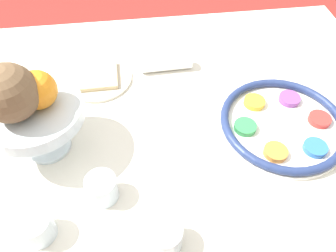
{
  "coord_description": "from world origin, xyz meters",
  "views": [
    {
      "loc": [
        0.07,
        0.55,
        1.35
      ],
      "look_at": [
        0.0,
        0.07,
        0.78
      ],
      "focal_mm": 35.0,
      "sensor_mm": 36.0,
      "label": 1
    }
  ],
  "objects_px": {
    "seder_plate": "(282,123)",
    "cup_mid": "(36,228)",
    "coconut": "(8,93)",
    "fruit_stand": "(35,116)",
    "cup_far": "(102,188)",
    "bread_plate": "(98,78)",
    "orange_fruit": "(37,90)",
    "napkin_roll": "(166,63)",
    "cup_near": "(165,237)"
  },
  "relations": [
    {
      "from": "seder_plate",
      "to": "cup_mid",
      "type": "height_order",
      "value": "cup_mid"
    },
    {
      "from": "coconut",
      "to": "cup_mid",
      "type": "height_order",
      "value": "coconut"
    },
    {
      "from": "fruit_stand",
      "to": "cup_far",
      "type": "bearing_deg",
      "value": 131.14
    },
    {
      "from": "fruit_stand",
      "to": "bread_plate",
      "type": "xyz_separation_m",
      "value": [
        -0.11,
        -0.22,
        -0.1
      ]
    },
    {
      "from": "orange_fruit",
      "to": "bread_plate",
      "type": "height_order",
      "value": "orange_fruit"
    },
    {
      "from": "napkin_roll",
      "to": "cup_mid",
      "type": "relative_size",
      "value": 2.26
    },
    {
      "from": "cup_far",
      "to": "seder_plate",
      "type": "bearing_deg",
      "value": -163.25
    },
    {
      "from": "fruit_stand",
      "to": "cup_mid",
      "type": "distance_m",
      "value": 0.22
    },
    {
      "from": "seder_plate",
      "to": "cup_near",
      "type": "relative_size",
      "value": 4.7
    },
    {
      "from": "orange_fruit",
      "to": "cup_far",
      "type": "xyz_separation_m",
      "value": [
        -0.1,
        0.15,
        -0.14
      ]
    },
    {
      "from": "seder_plate",
      "to": "bread_plate",
      "type": "bearing_deg",
      "value": -27.77
    },
    {
      "from": "coconut",
      "to": "bread_plate",
      "type": "distance_m",
      "value": 0.32
    },
    {
      "from": "coconut",
      "to": "cup_far",
      "type": "height_order",
      "value": "coconut"
    },
    {
      "from": "seder_plate",
      "to": "cup_near",
      "type": "height_order",
      "value": "cup_near"
    },
    {
      "from": "orange_fruit",
      "to": "cup_mid",
      "type": "xyz_separation_m",
      "value": [
        0.02,
        0.22,
        -0.14
      ]
    },
    {
      "from": "cup_near",
      "to": "cup_mid",
      "type": "height_order",
      "value": "same"
    },
    {
      "from": "orange_fruit",
      "to": "cup_near",
      "type": "distance_m",
      "value": 0.37
    },
    {
      "from": "fruit_stand",
      "to": "seder_plate",
      "type": "bearing_deg",
      "value": 178.55
    },
    {
      "from": "seder_plate",
      "to": "coconut",
      "type": "relative_size",
      "value": 2.62
    },
    {
      "from": "seder_plate",
      "to": "coconut",
      "type": "distance_m",
      "value": 0.6
    },
    {
      "from": "bread_plate",
      "to": "cup_far",
      "type": "distance_m",
      "value": 0.36
    },
    {
      "from": "bread_plate",
      "to": "orange_fruit",
      "type": "bearing_deg",
      "value": 66.83
    },
    {
      "from": "cup_mid",
      "to": "cup_far",
      "type": "height_order",
      "value": "same"
    },
    {
      "from": "bread_plate",
      "to": "cup_far",
      "type": "height_order",
      "value": "cup_far"
    },
    {
      "from": "coconut",
      "to": "cup_mid",
      "type": "xyz_separation_m",
      "value": [
        -0.03,
        0.2,
        -0.16
      ]
    },
    {
      "from": "orange_fruit",
      "to": "napkin_roll",
      "type": "xyz_separation_m",
      "value": [
        -0.28,
        -0.23,
        -0.15
      ]
    },
    {
      "from": "seder_plate",
      "to": "orange_fruit",
      "type": "xyz_separation_m",
      "value": [
        0.53,
        -0.02,
        0.15
      ]
    },
    {
      "from": "orange_fruit",
      "to": "bread_plate",
      "type": "xyz_separation_m",
      "value": [
        -0.09,
        -0.21,
        -0.16
      ]
    },
    {
      "from": "coconut",
      "to": "orange_fruit",
      "type": "bearing_deg",
      "value": -153.13
    },
    {
      "from": "seder_plate",
      "to": "napkin_roll",
      "type": "distance_m",
      "value": 0.36
    },
    {
      "from": "seder_plate",
      "to": "cup_far",
      "type": "xyz_separation_m",
      "value": [
        0.43,
        0.13,
        0.01
      ]
    },
    {
      "from": "cup_mid",
      "to": "cup_far",
      "type": "relative_size",
      "value": 1.0
    },
    {
      "from": "coconut",
      "to": "cup_near",
      "type": "distance_m",
      "value": 0.39
    },
    {
      "from": "fruit_stand",
      "to": "napkin_roll",
      "type": "bearing_deg",
      "value": -141.62
    },
    {
      "from": "bread_plate",
      "to": "cup_far",
      "type": "relative_size",
      "value": 2.91
    },
    {
      "from": "bread_plate",
      "to": "cup_mid",
      "type": "distance_m",
      "value": 0.44
    },
    {
      "from": "seder_plate",
      "to": "napkin_roll",
      "type": "xyz_separation_m",
      "value": [
        0.25,
        -0.26,
        0.01
      ]
    },
    {
      "from": "bread_plate",
      "to": "napkin_roll",
      "type": "distance_m",
      "value": 0.2
    },
    {
      "from": "napkin_roll",
      "to": "cup_near",
      "type": "bearing_deg",
      "value": 82.44
    },
    {
      "from": "orange_fruit",
      "to": "cup_far",
      "type": "height_order",
      "value": "orange_fruit"
    },
    {
      "from": "fruit_stand",
      "to": "bread_plate",
      "type": "distance_m",
      "value": 0.26
    },
    {
      "from": "napkin_roll",
      "to": "cup_mid",
      "type": "height_order",
      "value": "cup_mid"
    },
    {
      "from": "bread_plate",
      "to": "cup_far",
      "type": "bearing_deg",
      "value": 92.18
    },
    {
      "from": "napkin_roll",
      "to": "cup_far",
      "type": "xyz_separation_m",
      "value": [
        0.18,
        0.38,
        0.01
      ]
    },
    {
      "from": "cup_mid",
      "to": "cup_far",
      "type": "xyz_separation_m",
      "value": [
        -0.12,
        -0.07,
        0.0
      ]
    },
    {
      "from": "coconut",
      "to": "cup_near",
      "type": "relative_size",
      "value": 1.79
    },
    {
      "from": "cup_near",
      "to": "cup_mid",
      "type": "distance_m",
      "value": 0.24
    },
    {
      "from": "fruit_stand",
      "to": "cup_far",
      "type": "height_order",
      "value": "fruit_stand"
    },
    {
      "from": "orange_fruit",
      "to": "seder_plate",
      "type": "bearing_deg",
      "value": 177.6
    },
    {
      "from": "orange_fruit",
      "to": "fruit_stand",
      "type": "bearing_deg",
      "value": 21.42
    }
  ]
}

